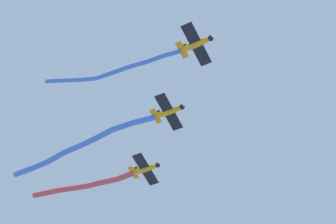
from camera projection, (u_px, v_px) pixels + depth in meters
airplane_lead at (196, 44)px, 78.42m from camera, size 5.35×7.02×1.73m
smoke_trail_lead at (112, 70)px, 81.96m from camera, size 19.35×8.18×2.97m
airplane_left_wing at (169, 112)px, 85.43m from camera, size 5.36×7.01×1.73m
smoke_trail_left_wing at (81, 146)px, 89.55m from camera, size 25.53×6.30×1.47m
airplane_right_wing at (145, 169)px, 92.44m from camera, size 5.36×7.01×1.73m
smoke_trail_right_wing at (82, 186)px, 96.27m from camera, size 18.36×6.41×3.36m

